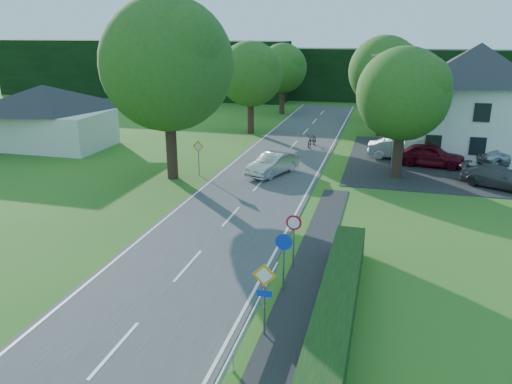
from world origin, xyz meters
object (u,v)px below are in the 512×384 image
(motorcycle, at_px, (312,140))
(parked_car_silver_a, at_px, (398,149))
(parked_car_silver_b, at_px, (508,154))
(streetlight, at_px, (395,107))
(parked_car_red, at_px, (430,155))
(parked_car_grey, at_px, (499,177))
(parasol, at_px, (425,153))
(moving_car, at_px, (273,164))

(motorcycle, relative_size, parked_car_silver_a, 0.46)
(motorcycle, bearing_deg, parked_car_silver_a, -10.44)
(parked_car_silver_a, relative_size, parked_car_silver_b, 0.82)
(streetlight, bearing_deg, parked_car_silver_a, 80.00)
(streetlight, relative_size, parked_car_red, 1.67)
(streetlight, distance_m, parked_car_silver_b, 9.72)
(motorcycle, bearing_deg, parked_car_grey, -24.64)
(parked_car_grey, relative_size, parasol, 2.13)
(moving_car, xyz_separation_m, parked_car_silver_a, (8.34, 6.83, 0.03))
(parked_car_grey, distance_m, parked_car_silver_b, 6.41)
(streetlight, relative_size, moving_car, 1.81)
(moving_car, bearing_deg, parasol, 48.66)
(motorcycle, bearing_deg, parked_car_red, -15.39)
(motorcycle, distance_m, parked_car_silver_a, 7.40)
(parked_car_silver_a, distance_m, parasol, 2.48)
(moving_car, bearing_deg, parked_car_silver_a, 60.97)
(parasol, bearing_deg, moving_car, -153.01)
(parked_car_silver_a, bearing_deg, parked_car_red, -125.48)
(streetlight, relative_size, parked_car_silver_a, 1.74)
(motorcycle, relative_size, parasol, 0.99)
(parked_car_red, distance_m, parked_car_grey, 5.82)
(moving_car, height_order, parked_car_silver_a, parked_car_silver_a)
(parasol, bearing_deg, parked_car_silver_a, 138.80)
(streetlight, bearing_deg, moving_car, -155.41)
(moving_car, bearing_deg, motorcycle, 103.50)
(motorcycle, xyz_separation_m, parked_car_silver_a, (7.02, -2.33, 0.20))
(motorcycle, height_order, parked_car_silver_a, parked_car_silver_a)
(parked_car_grey, xyz_separation_m, parked_car_silver_b, (1.70, 6.18, 0.12))
(motorcycle, bearing_deg, streetlight, -33.08)
(streetlight, bearing_deg, parked_car_red, 30.18)
(parked_car_red, bearing_deg, parked_car_silver_a, 61.39)
(moving_car, xyz_separation_m, parked_car_red, (10.56, 5.18, 0.09))
(moving_car, relative_size, parked_car_grey, 0.98)
(moving_car, xyz_separation_m, motorcycle, (1.32, 9.16, -0.17))
(parked_car_silver_b, distance_m, parasol, 6.16)
(streetlight, height_order, parked_car_silver_b, streetlight)
(parked_car_silver_a, bearing_deg, motorcycle, 72.81)
(streetlight, bearing_deg, parked_car_silver_b, 22.38)
(motorcycle, relative_size, parked_car_silver_b, 0.38)
(streetlight, height_order, parked_car_red, streetlight)
(moving_car, distance_m, parked_car_grey, 14.41)
(parked_car_grey, xyz_separation_m, parasol, (-4.19, 4.39, 0.30))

